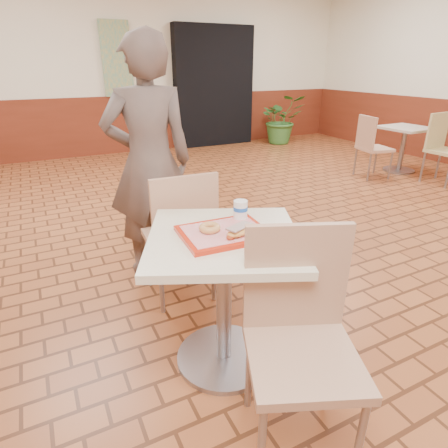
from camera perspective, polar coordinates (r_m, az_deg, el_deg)
name	(u,v)px	position (r m, az deg, el deg)	size (l,w,h in m)	color
room_shell	(357,69)	(2.95, 19.57, 21.34)	(8.01, 10.01, 3.01)	brown
wainscot_band	(339,204)	(3.13, 17.14, 2.87)	(8.00, 10.00, 1.00)	maroon
corridor_doorway	(214,88)	(7.72, -1.51, 20.06)	(1.60, 0.22, 2.20)	black
promo_poster	(117,59)	(7.19, -16.03, 23.00)	(0.50, 0.03, 1.20)	gray
main_table	(224,280)	(1.93, 0.00, -8.51)	(0.73, 0.73, 0.77)	beige
chair_main_front	(300,330)	(1.62, 11.47, -15.53)	(0.58, 0.58, 0.95)	tan
chair_main_back	(181,232)	(2.48, -6.52, -1.15)	(0.45, 0.45, 0.93)	tan
customer	(150,163)	(2.80, -11.27, 9.15)	(0.64, 0.42, 1.75)	#63534C
serving_tray	(224,233)	(1.81, 0.00, -1.38)	(0.41, 0.32, 0.03)	red
ring_donut	(210,228)	(1.79, -2.18, -0.58)	(0.10, 0.10, 0.03)	#D2904C
long_john_donut	(239,231)	(1.75, 2.29, -1.07)	(0.17, 0.12, 0.05)	gold
paper_cup	(240,209)	(1.94, 2.53, 2.29)	(0.07, 0.07, 0.09)	white
second_table	(404,142)	(6.36, 25.71, 11.24)	(0.63, 0.63, 0.67)	#C0B19A
chair_second_left	(371,144)	(5.81, 21.50, 11.30)	(0.47, 0.47, 0.87)	tan
chair_second_front	(443,145)	(5.98, 30.38, 10.39)	(0.46, 0.46, 0.93)	tan
potted_plant	(282,119)	(8.01, 8.76, 15.49)	(0.87, 0.75, 0.97)	#37732E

